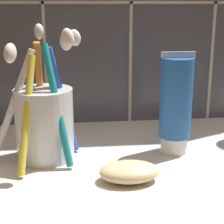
# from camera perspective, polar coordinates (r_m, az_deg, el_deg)

# --- Properties ---
(sink_counter) EXTENTS (0.57, 0.37, 0.02)m
(sink_counter) POSITION_cam_1_polar(r_m,az_deg,el_deg) (0.51, 4.24, -8.64)
(sink_counter) COLOR silver
(sink_counter) RESTS_ON ground
(toothbrush_cup) EXTENTS (0.14, 0.13, 0.18)m
(toothbrush_cup) POSITION_cam_1_polar(r_m,az_deg,el_deg) (0.50, -10.29, -1.00)
(toothbrush_cup) COLOR silver
(toothbrush_cup) RESTS_ON sink_counter
(toothpaste_tube) EXTENTS (0.05, 0.04, 0.14)m
(toothpaste_tube) POSITION_cam_1_polar(r_m,az_deg,el_deg) (0.52, 9.70, 1.17)
(toothpaste_tube) COLOR white
(toothpaste_tube) RESTS_ON sink_counter
(soap_bar) EXTENTS (0.07, 0.05, 0.02)m
(soap_bar) POSITION_cam_1_polar(r_m,az_deg,el_deg) (0.45, 2.67, -9.08)
(soap_bar) COLOR beige
(soap_bar) RESTS_ON sink_counter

